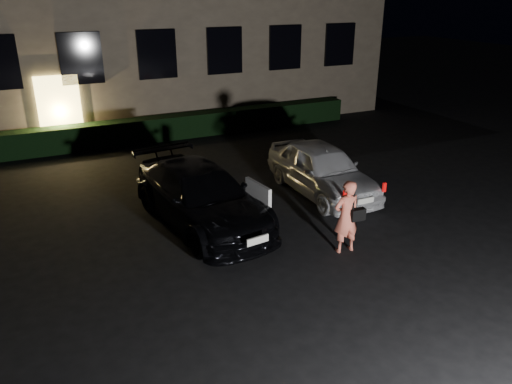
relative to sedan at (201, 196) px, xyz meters
name	(u,v)px	position (x,y,z in m)	size (l,w,h in m)	color
ground	(317,274)	(1.22, -3.17, -0.68)	(80.00, 80.00, 0.00)	black
hedge	(165,128)	(1.22, 7.33, -0.26)	(15.00, 0.70, 0.85)	black
sedan	(201,196)	(0.00, 0.00, 0.00)	(2.47, 4.91, 1.36)	black
hatch	(322,169)	(3.56, 0.38, 0.00)	(1.65, 4.01, 1.36)	silver
man	(347,217)	(2.25, -2.62, 0.12)	(0.66, 0.41, 1.59)	#DC6952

